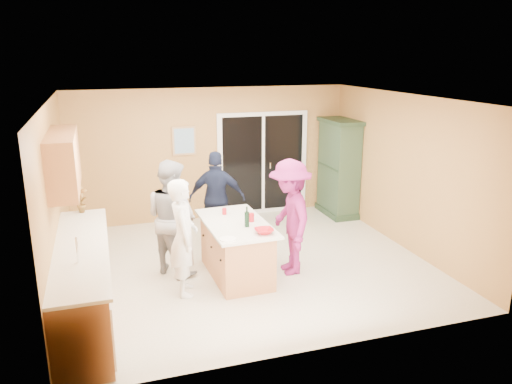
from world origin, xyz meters
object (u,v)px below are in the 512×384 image
object	(u,v)px
kitchen_island	(236,251)
woman_magenta	(290,217)
green_hutch	(339,169)
woman_grey	(172,217)
woman_white	(184,237)
woman_navy	(217,199)

from	to	relation	value
kitchen_island	woman_magenta	distance (m)	0.94
kitchen_island	green_hutch	distance (m)	3.62
woman_magenta	woman_grey	bearing A→B (deg)	-103.40
woman_magenta	woman_white	bearing A→B (deg)	-77.92
woman_white	woman_grey	bearing A→B (deg)	9.27
woman_grey	woman_navy	world-z (taller)	woman_grey
kitchen_island	woman_magenta	size ratio (longest dim) A/B	0.94
woman_grey	woman_navy	size ratio (longest dim) A/B	1.06
woman_white	woman_magenta	distance (m)	1.65
woman_grey	woman_magenta	bearing A→B (deg)	-142.94
green_hutch	woman_navy	xyz separation A→B (m)	(-2.75, -0.89, -0.13)
woman_white	woman_grey	distance (m)	0.76
green_hutch	woman_navy	bearing A→B (deg)	-162.11
woman_white	woman_grey	world-z (taller)	woman_grey
kitchen_island	woman_grey	xyz separation A→B (m)	(-0.87, 0.44, 0.48)
woman_grey	woman_magenta	world-z (taller)	woman_magenta
green_hutch	woman_grey	distance (m)	4.08
woman_white	green_hutch	bearing A→B (deg)	-48.86
kitchen_island	woman_navy	bearing A→B (deg)	86.67
woman_magenta	kitchen_island	bearing A→B (deg)	-92.79
woman_navy	woman_magenta	size ratio (longest dim) A/B	0.94
green_hutch	woman_white	bearing A→B (deg)	-144.71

